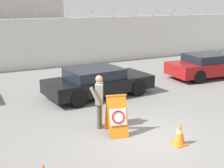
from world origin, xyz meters
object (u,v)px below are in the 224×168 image
Objects in this scene: barricade_sign at (117,115)px; security_guard at (99,99)px; parked_car_rear_sedan at (98,82)px; parked_car_far_side at (210,65)px; traffic_cone_mid at (180,133)px.

security_guard reaches higher than barricade_sign.
barricade_sign is 0.26× the size of parked_car_rear_sedan.
parked_car_far_side is (7.68, 4.10, 0.03)m from barricade_sign.
parked_car_far_side is (6.53, 0.35, 0.02)m from parked_car_rear_sedan.
parked_car_rear_sedan is at bearing 87.03° from barricade_sign.
parked_car_rear_sedan is at bearing -173.04° from parked_car_far_side.
barricade_sign is at bearing -111.70° from parked_car_rear_sedan.
barricade_sign reaches higher than traffic_cone_mid.
parked_car_rear_sedan is (1.39, 3.07, -0.30)m from security_guard.
parked_car_rear_sedan is 0.98× the size of parked_car_far_side.
traffic_cone_mid is at bearing -135.75° from parked_car_far_side.
security_guard is 2.61m from traffic_cone_mid.
parked_car_rear_sedan is 6.54m from parked_car_far_side.
barricade_sign is at bearing 129.85° from traffic_cone_mid.
barricade_sign is 8.71m from parked_car_far_side.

